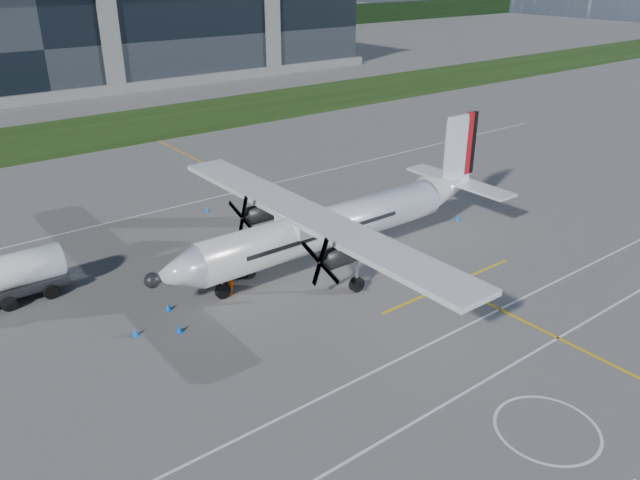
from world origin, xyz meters
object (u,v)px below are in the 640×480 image
safety_cone_fwd (135,332)px  safety_cone_stbdwing (206,209)px  baggage_tug (231,264)px  safety_cone_nose_port (179,328)px  ground_crew_person (230,279)px  safety_cone_tail (457,217)px  safety_cone_nose_stbd (168,306)px  turboprop_aircraft (338,202)px

safety_cone_fwd → safety_cone_stbdwing: (12.33, 14.59, 0.00)m
baggage_tug → safety_cone_fwd: (-8.00, -2.91, -0.70)m
safety_cone_nose_port → safety_cone_stbdwing: size_ratio=1.00×
safety_cone_nose_port → ground_crew_person: bearing=24.3°
safety_cone_tail → safety_cone_stbdwing: bearing=137.1°
safety_cone_stbdwing → safety_cone_tail: same height
safety_cone_nose_port → safety_cone_nose_stbd: same height
safety_cone_nose_stbd → safety_cone_tail: size_ratio=1.00×
ground_crew_person → safety_cone_stbdwing: size_ratio=4.28×
safety_cone_stbdwing → safety_cone_tail: size_ratio=1.00×
safety_cone_nose_port → safety_cone_nose_stbd: bearing=77.9°
baggage_tug → safety_cone_nose_stbd: bearing=-164.9°
turboprop_aircraft → safety_cone_stbdwing: 14.74m
turboprop_aircraft → safety_cone_tail: turboprop_aircraft is taller
safety_cone_stbdwing → safety_cone_nose_stbd: 16.25m
safety_cone_fwd → safety_cone_stbdwing: same height
baggage_tug → safety_cone_tail: 19.83m
safety_cone_fwd → safety_cone_tail: same height
baggage_tug → safety_cone_tail: bearing=-7.4°
safety_cone_nose_port → safety_cone_stbdwing: bearing=57.2°
safety_cone_stbdwing → ground_crew_person: bearing=-112.2°
ground_crew_person → safety_cone_nose_stbd: ground_crew_person is taller
safety_cone_nose_port → safety_cone_nose_stbd: size_ratio=1.00×
ground_crew_person → safety_cone_tail: 20.94m
baggage_tug → safety_cone_tail: (19.65, -2.55, -0.70)m
baggage_tug → safety_cone_stbdwing: baggage_tug is taller
ground_crew_person → safety_cone_fwd: size_ratio=4.28×
safety_cone_stbdwing → safety_cone_tail: bearing=-42.9°
safety_cone_tail → turboprop_aircraft: bearing=178.1°
ground_crew_person → safety_cone_nose_port: (-4.58, -2.06, -0.82)m
turboprop_aircraft → ground_crew_person: turboprop_aircraft is taller
safety_cone_nose_stbd → ground_crew_person: bearing=-8.6°
turboprop_aircraft → safety_cone_nose_port: turboprop_aircraft is taller
ground_crew_person → safety_cone_nose_port: 5.09m
safety_cone_stbdwing → safety_cone_tail: (15.32, -14.23, 0.00)m
safety_cone_tail → safety_cone_nose_port: bearing=-176.5°
safety_cone_nose_port → safety_cone_fwd: same height
safety_cone_nose_port → baggage_tug: bearing=35.0°
turboprop_aircraft → safety_cone_nose_stbd: (-12.65, 0.72, -4.09)m
ground_crew_person → safety_cone_nose_port: ground_crew_person is taller
ground_crew_person → safety_cone_nose_stbd: bearing=95.7°
safety_cone_tail → safety_cone_nose_stbd: bearing=177.4°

